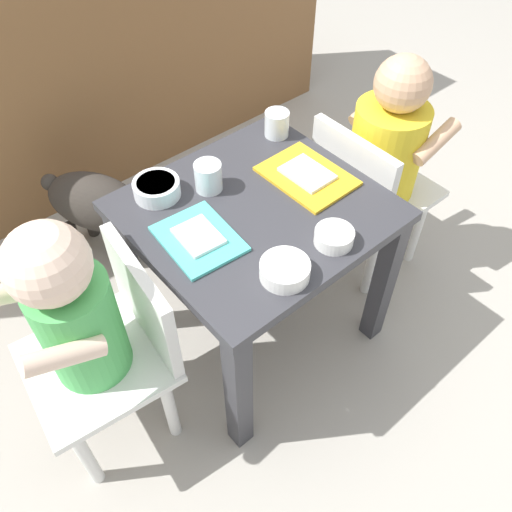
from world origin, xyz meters
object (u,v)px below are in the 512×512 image
at_px(seated_child_left, 83,320).
at_px(cereal_bowl_left_side, 157,188).
at_px(dog, 108,204).
at_px(water_cup_left, 208,178).
at_px(seated_child_right, 384,150).
at_px(dining_table, 256,236).
at_px(water_cup_right, 277,125).
at_px(veggie_bowl_near, 334,236).
at_px(food_tray_right, 308,176).
at_px(food_tray_left, 199,239).
at_px(veggie_bowl_far, 285,270).

relative_size(seated_child_left, cereal_bowl_left_side, 6.42).
relative_size(dog, water_cup_left, 5.92).
relative_size(seated_child_left, water_cup_left, 10.00).
height_order(seated_child_right, cereal_bowl_left_side, seated_child_right).
height_order(dining_table, dog, dining_table).
bearing_deg(dining_table, dog, 105.82).
bearing_deg(seated_child_right, cereal_bowl_left_side, 162.09).
bearing_deg(dog, water_cup_right, -42.64).
relative_size(dining_table, water_cup_right, 8.25).
relative_size(dog, veggie_bowl_near, 4.87).
relative_size(dining_table, food_tray_right, 2.55).
distance_m(food_tray_left, veggie_bowl_near, 0.27).
bearing_deg(food_tray_right, water_cup_right, 71.22).
bearing_deg(water_cup_right, dining_table, -141.41).
xyz_separation_m(veggie_bowl_far, cereal_bowl_left_side, (-0.06, 0.36, 0.00)).
relative_size(food_tray_right, water_cup_left, 3.12).
bearing_deg(veggie_bowl_far, food_tray_right, 37.21).
bearing_deg(veggie_bowl_far, seated_child_left, 150.70).
relative_size(dining_table, veggie_bowl_near, 6.53).
bearing_deg(water_cup_left, food_tray_left, -133.94).
xyz_separation_m(dining_table, cereal_bowl_left_side, (-0.14, 0.17, 0.11)).
xyz_separation_m(seated_child_right, veggie_bowl_far, (-0.51, -0.17, 0.07)).
distance_m(dining_table, water_cup_left, 0.17).
xyz_separation_m(food_tray_left, veggie_bowl_near, (0.21, -0.18, 0.01)).
height_order(dining_table, food_tray_left, food_tray_left).
height_order(seated_child_right, veggie_bowl_near, seated_child_right).
bearing_deg(veggie_bowl_near, veggie_bowl_far, -179.40).
height_order(seated_child_left, veggie_bowl_far, seated_child_left).
bearing_deg(veggie_bowl_far, seated_child_right, 18.78).
bearing_deg(seated_child_right, food_tray_left, 179.17).
distance_m(water_cup_right, veggie_bowl_near, 0.39).
bearing_deg(dog, seated_child_left, -120.11).
xyz_separation_m(food_tray_left, food_tray_right, (0.31, 0.00, -0.00)).
distance_m(veggie_bowl_near, cereal_bowl_left_side, 0.40).
relative_size(dining_table, seated_child_left, 0.79).
height_order(food_tray_left, water_cup_left, water_cup_left).
distance_m(dog, water_cup_left, 0.48).
bearing_deg(seated_child_left, water_cup_left, 16.04).
distance_m(seated_child_left, veggie_bowl_far, 0.39).
distance_m(seated_child_left, dog, 0.61).
xyz_separation_m(seated_child_right, food_tray_right, (-0.27, 0.01, 0.05)).
bearing_deg(seated_child_right, veggie_bowl_near, -155.29).
distance_m(water_cup_left, veggie_bowl_far, 0.30).
relative_size(food_tray_left, veggie_bowl_near, 2.31).
height_order(seated_child_left, food_tray_left, seated_child_left).
bearing_deg(seated_child_right, veggie_bowl_far, -161.22).
height_order(food_tray_left, veggie_bowl_far, veggie_bowl_far).
relative_size(dining_table, seated_child_right, 0.80).
relative_size(dog, cereal_bowl_left_side, 3.80).
relative_size(water_cup_right, veggie_bowl_far, 0.65).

